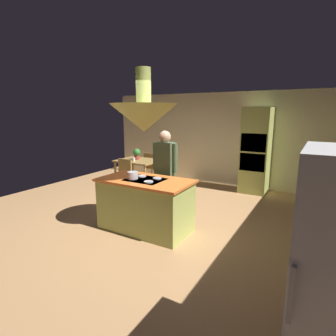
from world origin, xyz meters
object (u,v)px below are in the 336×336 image
(cup_on_table, at_px, (134,160))
(chair_by_back_wall, at_px, (152,165))
(oven_tower, at_px, (255,151))
(person_at_island, at_px, (165,168))
(kitchen_island, at_px, (146,204))
(cooking_pot_on_cooktop, at_px, (133,175))
(potted_plant_on_table, at_px, (137,153))
(dining_table, at_px, (138,164))
(chair_facing_island, at_px, (123,174))

(cup_on_table, bearing_deg, chair_by_back_wall, 91.57)
(oven_tower, height_order, person_at_island, oven_tower)
(kitchen_island, bearing_deg, cooking_pot_on_cooktop, -140.91)
(oven_tower, relative_size, person_at_island, 1.27)
(oven_tower, height_order, potted_plant_on_table, oven_tower)
(oven_tower, height_order, chair_by_back_wall, oven_tower)
(kitchen_island, xyz_separation_m, chair_by_back_wall, (-1.70, 2.76, 0.05))
(oven_tower, bearing_deg, cooking_pot_on_cooktop, -110.48)
(potted_plant_on_table, bearing_deg, kitchen_island, -50.37)
(dining_table, height_order, potted_plant_on_table, potted_plant_on_table)
(chair_by_back_wall, xyz_separation_m, cup_on_table, (0.02, -0.88, 0.30))
(dining_table, distance_m, potted_plant_on_table, 0.28)
(potted_plant_on_table, relative_size, cooking_pot_on_cooktop, 1.67)
(person_at_island, distance_m, chair_by_back_wall, 2.69)
(person_at_island, bearing_deg, chair_by_back_wall, 129.11)
(person_at_island, relative_size, chair_facing_island, 1.93)
(dining_table, relative_size, potted_plant_on_table, 3.62)
(chair_by_back_wall, distance_m, potted_plant_on_table, 0.76)
(chair_by_back_wall, height_order, cooking_pot_on_cooktop, cooking_pot_on_cooktop)
(chair_by_back_wall, bearing_deg, dining_table, 90.00)
(chair_by_back_wall, bearing_deg, kitchen_island, 121.63)
(person_at_island, bearing_deg, dining_table, 140.11)
(chair_by_back_wall, height_order, cup_on_table, chair_by_back_wall)
(potted_plant_on_table, bearing_deg, chair_by_back_wall, 84.42)
(dining_table, distance_m, chair_by_back_wall, 0.68)
(oven_tower, distance_m, dining_table, 3.05)
(person_at_island, bearing_deg, kitchen_island, -87.93)
(chair_facing_island, xyz_separation_m, cooking_pot_on_cooktop, (1.54, -1.57, 0.48))
(dining_table, height_order, chair_by_back_wall, chair_by_back_wall)
(oven_tower, distance_m, chair_by_back_wall, 2.90)
(dining_table, distance_m, person_at_island, 2.20)
(potted_plant_on_table, bearing_deg, oven_tower, 21.30)
(kitchen_island, distance_m, dining_table, 2.71)
(oven_tower, relative_size, potted_plant_on_table, 7.12)
(kitchen_island, bearing_deg, potted_plant_on_table, 129.63)
(dining_table, bearing_deg, kitchen_island, -51.01)
(chair_by_back_wall, relative_size, cup_on_table, 9.67)
(kitchen_island, xyz_separation_m, oven_tower, (1.10, 3.24, 0.61))
(kitchen_island, xyz_separation_m, dining_table, (-1.70, 2.10, 0.20))
(chair_facing_island, bearing_deg, cooking_pot_on_cooktop, -45.55)
(person_at_island, relative_size, potted_plant_on_table, 5.59)
(dining_table, height_order, cup_on_table, cup_on_table)
(person_at_island, relative_size, chair_by_back_wall, 1.93)
(chair_by_back_wall, distance_m, cup_on_table, 0.93)
(oven_tower, distance_m, cup_on_table, 3.10)
(chair_facing_island, bearing_deg, person_at_island, -23.83)
(chair_by_back_wall, bearing_deg, oven_tower, -170.21)
(dining_table, height_order, chair_facing_island, chair_facing_island)
(person_at_island, height_order, cooking_pot_on_cooktop, person_at_island)
(oven_tower, bearing_deg, cup_on_table, -153.86)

